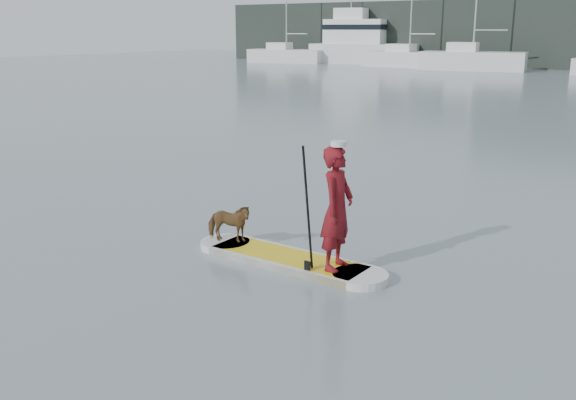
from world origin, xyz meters
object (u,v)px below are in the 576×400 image
Objects in this scene: dog at (229,223)px; sailboat_a at (286,55)px; paddleboard at (288,260)px; sailboat_b at (409,57)px; sailboat_c at (471,59)px; motor_yacht_b at (361,43)px; paddler at (337,208)px.

dog is 0.07× the size of sailboat_a.
paddleboard is 51.45m from sailboat_b.
sailboat_c reaches higher than motor_yacht_b.
dog is at bearing -64.82° from sailboat_a.
paddler is at bearing -66.86° from sailboat_b.
sailboat_a is 0.91× the size of sailboat_b.
sailboat_a is at bearing -179.79° from sailboat_b.
sailboat_a reaches higher than paddler.
sailboat_b reaches higher than sailboat_a.
motor_yacht_b is (-12.75, 3.75, 1.08)m from sailboat_c.
dog is 0.06× the size of sailboat_c.
sailboat_a is 0.93× the size of sailboat_c.
sailboat_c is at bearing -7.43° from dog.
paddleboard is 0.27× the size of sailboat_c.
sailboat_b is 7.18m from motor_yacht_b.
motor_yacht_b is (-27.87, 49.95, 0.98)m from paddler.
motor_yacht_b is at bearing 152.36° from sailboat_c.
dog is 0.06× the size of sailboat_b.
paddler reaches higher than paddleboard.
paddleboard is at bearing -112.65° from dog.
motor_yacht_b is (-6.53, 2.77, 1.12)m from sailboat_b.
paddleboard is at bearing -63.87° from sailboat_a.
paddler is 58.38m from sailboat_a.
paddler is 48.61m from sailboat_c.
sailboat_b is 6.30m from sailboat_c.
paddler is 0.15× the size of sailboat_a.
paddler is (0.85, 0.01, 0.95)m from paddleboard.
sailboat_c reaches higher than paddler.
sailboat_b reaches higher than paddler.
sailboat_c is (-13.10, 46.22, 0.47)m from dog.
paddleboard is at bearing -72.63° from motor_yacht_b.
sailboat_b is (13.50, 0.33, 0.07)m from sailboat_a.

